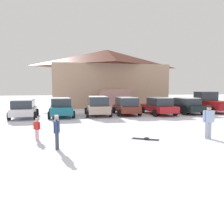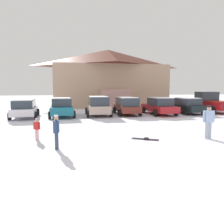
{
  "view_description": "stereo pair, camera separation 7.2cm",
  "coord_description": "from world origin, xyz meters",
  "px_view_note": "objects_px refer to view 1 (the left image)",
  "views": [
    {
      "loc": [
        -3.15,
        -5.21,
        2.45
      ],
      "look_at": [
        -0.45,
        6.72,
        1.16
      ],
      "focal_mm": 35.0,
      "sensor_mm": 36.0,
      "label": 1
    },
    {
      "loc": [
        -3.08,
        -5.23,
        2.45
      ],
      "look_at": [
        -0.45,
        6.72,
        1.16
      ],
      "focal_mm": 35.0,
      "sensor_mm": 36.0,
      "label": 2
    }
  ],
  "objects_px": {
    "parked_white_suv": "(24,108)",
    "parked_beige_suv": "(98,105)",
    "pickup_truck": "(210,103)",
    "skier_adult_in_blue_parka": "(209,120)",
    "ski_lodge": "(107,78)",
    "parked_black_sedan": "(186,105)",
    "parked_maroon_van": "(126,105)",
    "skier_teen_in_navy_coat": "(57,130)",
    "parked_teal_hatchback": "(61,107)",
    "skier_child_in_red_jacket": "(37,128)",
    "parked_red_sedan": "(159,106)",
    "pair_of_skis": "(146,139)"
  },
  "relations": [
    {
      "from": "skier_teen_in_navy_coat",
      "to": "parked_red_sedan",
      "type": "bearing_deg",
      "value": 48.44
    },
    {
      "from": "skier_teen_in_navy_coat",
      "to": "pair_of_skis",
      "type": "height_order",
      "value": "skier_teen_in_navy_coat"
    },
    {
      "from": "skier_adult_in_blue_parka",
      "to": "pair_of_skis",
      "type": "height_order",
      "value": "skier_adult_in_blue_parka"
    },
    {
      "from": "parked_teal_hatchback",
      "to": "parked_black_sedan",
      "type": "bearing_deg",
      "value": 0.16
    },
    {
      "from": "parked_red_sedan",
      "to": "parked_black_sedan",
      "type": "distance_m",
      "value": 3.11
    },
    {
      "from": "pickup_truck",
      "to": "skier_adult_in_blue_parka",
      "type": "relative_size",
      "value": 3.24
    },
    {
      "from": "parked_beige_suv",
      "to": "parked_teal_hatchback",
      "type": "bearing_deg",
      "value": -178.47
    },
    {
      "from": "parked_beige_suv",
      "to": "skier_adult_in_blue_parka",
      "type": "bearing_deg",
      "value": -69.78
    },
    {
      "from": "ski_lodge",
      "to": "parked_white_suv",
      "type": "height_order",
      "value": "ski_lodge"
    },
    {
      "from": "parked_beige_suv",
      "to": "parked_red_sedan",
      "type": "xyz_separation_m",
      "value": [
        5.9,
        -0.35,
        -0.12
      ]
    },
    {
      "from": "skier_teen_in_navy_coat",
      "to": "parked_teal_hatchback",
      "type": "bearing_deg",
      "value": 89.43
    },
    {
      "from": "pickup_truck",
      "to": "skier_teen_in_navy_coat",
      "type": "distance_m",
      "value": 19.44
    },
    {
      "from": "parked_teal_hatchback",
      "to": "parked_beige_suv",
      "type": "height_order",
      "value": "parked_beige_suv"
    },
    {
      "from": "parked_red_sedan",
      "to": "parked_teal_hatchback",
      "type": "bearing_deg",
      "value": 178.33
    },
    {
      "from": "parked_black_sedan",
      "to": "pair_of_skis",
      "type": "height_order",
      "value": "parked_black_sedan"
    },
    {
      "from": "ski_lodge",
      "to": "parked_beige_suv",
      "type": "height_order",
      "value": "ski_lodge"
    },
    {
      "from": "parked_teal_hatchback",
      "to": "pair_of_skis",
      "type": "bearing_deg",
      "value": -67.61
    },
    {
      "from": "parked_beige_suv",
      "to": "parked_maroon_van",
      "type": "height_order",
      "value": "parked_beige_suv"
    },
    {
      "from": "pickup_truck",
      "to": "ski_lodge",
      "type": "bearing_deg",
      "value": 127.79
    },
    {
      "from": "parked_white_suv",
      "to": "pickup_truck",
      "type": "height_order",
      "value": "pickup_truck"
    },
    {
      "from": "parked_white_suv",
      "to": "parked_beige_suv",
      "type": "distance_m",
      "value": 6.34
    },
    {
      "from": "parked_beige_suv",
      "to": "skier_teen_in_navy_coat",
      "type": "height_order",
      "value": "parked_beige_suv"
    },
    {
      "from": "parked_teal_hatchback",
      "to": "skier_adult_in_blue_parka",
      "type": "xyz_separation_m",
      "value": [
        7.13,
        -10.4,
        0.09
      ]
    },
    {
      "from": "parked_beige_suv",
      "to": "pickup_truck",
      "type": "distance_m",
      "value": 12.33
    },
    {
      "from": "pickup_truck",
      "to": "parked_red_sedan",
      "type": "bearing_deg",
      "value": -170.93
    },
    {
      "from": "parked_white_suv",
      "to": "parked_black_sedan",
      "type": "xyz_separation_m",
      "value": [
        15.33,
        0.05,
        -0.06
      ]
    },
    {
      "from": "parked_red_sedan",
      "to": "parked_beige_suv",
      "type": "bearing_deg",
      "value": 176.56
    },
    {
      "from": "parked_white_suv",
      "to": "skier_adult_in_blue_parka",
      "type": "relative_size",
      "value": 2.72
    },
    {
      "from": "skier_teen_in_navy_coat",
      "to": "skier_child_in_red_jacket",
      "type": "height_order",
      "value": "skier_teen_in_navy_coat"
    },
    {
      "from": "ski_lodge",
      "to": "parked_teal_hatchback",
      "type": "bearing_deg",
      "value": -118.5
    },
    {
      "from": "parked_black_sedan",
      "to": "parked_beige_suv",
      "type": "bearing_deg",
      "value": 179.66
    },
    {
      "from": "parked_beige_suv",
      "to": "pair_of_skis",
      "type": "bearing_deg",
      "value": -85.42
    },
    {
      "from": "parked_black_sedan",
      "to": "skier_teen_in_navy_coat",
      "type": "distance_m",
      "value": 16.39
    },
    {
      "from": "parked_white_suv",
      "to": "pickup_truck",
      "type": "bearing_deg",
      "value": 2.39
    },
    {
      "from": "ski_lodge",
      "to": "parked_beige_suv",
      "type": "bearing_deg",
      "value": -105.56
    },
    {
      "from": "skier_teen_in_navy_coat",
      "to": "pair_of_skis",
      "type": "distance_m",
      "value": 4.33
    },
    {
      "from": "skier_adult_in_blue_parka",
      "to": "parked_black_sedan",
      "type": "bearing_deg",
      "value": 63.82
    },
    {
      "from": "skier_child_in_red_jacket",
      "to": "parked_red_sedan",
      "type": "bearing_deg",
      "value": 39.81
    },
    {
      "from": "parked_teal_hatchback",
      "to": "parked_red_sedan",
      "type": "distance_m",
      "value": 9.17
    },
    {
      "from": "parked_maroon_van",
      "to": "skier_child_in_red_jacket",
      "type": "height_order",
      "value": "parked_maroon_van"
    },
    {
      "from": "ski_lodge",
      "to": "parked_black_sedan",
      "type": "height_order",
      "value": "ski_lodge"
    },
    {
      "from": "ski_lodge",
      "to": "parked_maroon_van",
      "type": "relative_size",
      "value": 3.58
    },
    {
      "from": "parked_red_sedan",
      "to": "pickup_truck",
      "type": "relative_size",
      "value": 0.88
    },
    {
      "from": "ski_lodge",
      "to": "skier_adult_in_blue_parka",
      "type": "relative_size",
      "value": 9.63
    },
    {
      "from": "parked_maroon_van",
      "to": "skier_adult_in_blue_parka",
      "type": "bearing_deg",
      "value": -84.35
    },
    {
      "from": "parked_teal_hatchback",
      "to": "pickup_truck",
      "type": "bearing_deg",
      "value": 2.78
    },
    {
      "from": "parked_white_suv",
      "to": "parked_black_sedan",
      "type": "height_order",
      "value": "parked_black_sedan"
    },
    {
      "from": "parked_black_sedan",
      "to": "pickup_truck",
      "type": "xyz_separation_m",
      "value": [
        3.33,
        0.72,
        0.19
      ]
    },
    {
      "from": "parked_red_sedan",
      "to": "skier_child_in_red_jacket",
      "type": "distance_m",
      "value": 13.35
    },
    {
      "from": "parked_red_sedan",
      "to": "pair_of_skis",
      "type": "bearing_deg",
      "value": -117.96
    }
  ]
}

